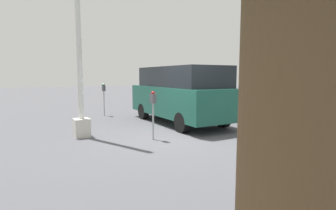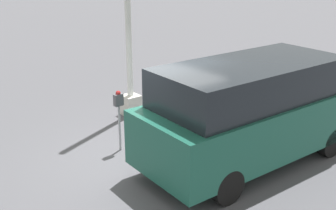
{
  "view_description": "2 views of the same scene",
  "coord_description": "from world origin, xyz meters",
  "px_view_note": "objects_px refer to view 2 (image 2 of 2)",
  "views": [
    {
      "loc": [
        -6.65,
        4.09,
        1.82
      ],
      "look_at": [
        -0.11,
        0.13,
        0.96
      ],
      "focal_mm": 28.0,
      "sensor_mm": 36.0,
      "label": 1
    },
    {
      "loc": [
        -4.65,
        -6.64,
        4.14
      ],
      "look_at": [
        0.04,
        -0.8,
        1.43
      ],
      "focal_mm": 45.0,
      "sensor_mm": 36.0,
      "label": 2
    }
  ],
  "objects_px": {
    "parking_meter_far": "(276,68)",
    "parked_van": "(252,110)",
    "lamp_post": "(128,26)",
    "parking_meter_near": "(119,107)"
  },
  "relations": [
    {
      "from": "parked_van",
      "to": "lamp_post",
      "type": "bearing_deg",
      "value": 98.16
    },
    {
      "from": "lamp_post",
      "to": "parked_van",
      "type": "bearing_deg",
      "value": -83.88
    },
    {
      "from": "parking_meter_near",
      "to": "parked_van",
      "type": "relative_size",
      "value": 0.28
    },
    {
      "from": "parking_meter_far",
      "to": "lamp_post",
      "type": "relative_size",
      "value": 0.21
    },
    {
      "from": "parking_meter_far",
      "to": "parked_van",
      "type": "bearing_deg",
      "value": -150.34
    },
    {
      "from": "parking_meter_far",
      "to": "lamp_post",
      "type": "bearing_deg",
      "value": 152.66
    },
    {
      "from": "parking_meter_near",
      "to": "lamp_post",
      "type": "xyz_separation_m",
      "value": [
        1.41,
        1.66,
        1.38
      ]
    },
    {
      "from": "lamp_post",
      "to": "parked_van",
      "type": "xyz_separation_m",
      "value": [
        0.41,
        -3.81,
        -1.25
      ]
    },
    {
      "from": "lamp_post",
      "to": "parked_van",
      "type": "distance_m",
      "value": 4.03
    },
    {
      "from": "parking_meter_near",
      "to": "parked_van",
      "type": "distance_m",
      "value": 2.82
    }
  ]
}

